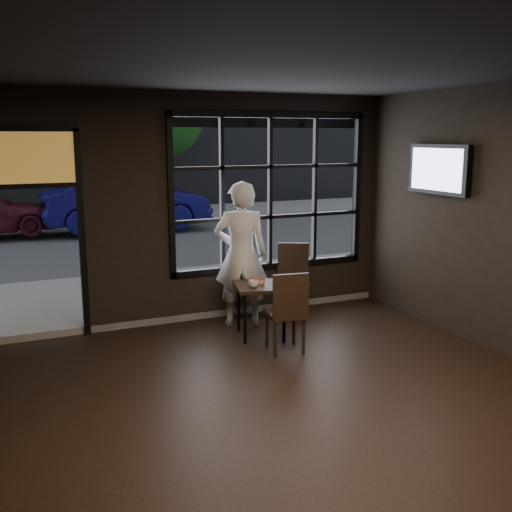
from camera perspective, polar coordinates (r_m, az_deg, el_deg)
name	(u,v)px	position (r m, az deg, el deg)	size (l,w,h in m)	color
floor	(313,426)	(5.74, 5.48, -15.85)	(6.00, 7.00, 0.02)	black
ceiling	(321,61)	(5.14, 6.20, 18.02)	(6.00, 7.00, 0.02)	black
window_frame	(270,192)	(8.80, 1.33, 6.11)	(3.06, 0.12, 2.28)	black
stained_transom	(27,157)	(7.94, -21.00, 8.77)	(1.20, 0.06, 0.70)	orange
street_asphalt	(52,195)	(28.66, -18.84, 5.53)	(60.00, 41.00, 0.04)	#545456
building_across	(42,14)	(27.97, -19.69, 20.84)	(28.00, 12.00, 15.00)	#5B5956
cafe_table	(261,310)	(7.90, 0.45, -5.20)	(0.65, 0.65, 0.71)	black
chair_near	(285,311)	(7.35, 2.80, -5.24)	(0.44, 0.44, 1.02)	black
chair_window	(293,281)	(8.76, 3.58, -2.39)	(0.46, 0.46, 1.06)	black
man	(241,254)	(8.24, -1.45, 0.17)	(0.73, 0.48, 2.01)	silver
hotdog	(257,281)	(7.87, 0.14, -2.40)	(0.20, 0.08, 0.06)	tan
cup	(253,284)	(7.66, -0.27, -2.65)	(0.12, 0.12, 0.10)	silver
tv	(439,169)	(8.38, 17.03, 7.90)	(0.13, 1.12, 0.66)	black
navy_car	(126,202)	(16.73, -12.24, 5.05)	(1.56, 4.46, 1.47)	#0D0C4F
tree_right	(162,117)	(20.15, -8.92, 12.98)	(2.67, 2.67, 4.56)	#332114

